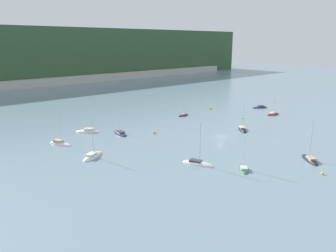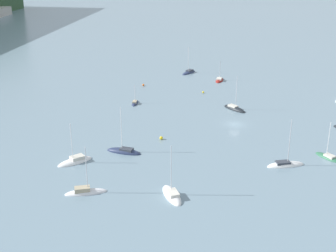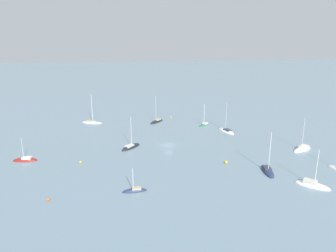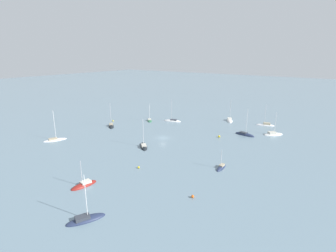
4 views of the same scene
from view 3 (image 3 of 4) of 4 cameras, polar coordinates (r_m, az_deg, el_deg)
name	(u,v)px [view 3 (image 3 of 4)]	position (r m, az deg, el deg)	size (l,w,h in m)	color
ground_plane	(168,145)	(99.50, 0.05, -3.38)	(600.00, 600.00, 0.00)	slate
sailboat_0	(302,149)	(103.45, 22.32, -3.80)	(7.94, 5.75, 10.62)	white
sailboat_1	(267,172)	(84.77, 16.94, -7.59)	(3.64, 8.15, 11.26)	#232D4C
sailboat_2	(25,160)	(95.79, -23.58, -5.51)	(6.74, 3.12, 7.19)	maroon
sailboat_3	(204,125)	(121.62, 6.35, 0.19)	(6.00, 5.68, 8.51)	#2D6647
sailboat_4	(157,122)	(125.32, -1.99, 0.75)	(6.75, 7.27, 11.09)	black
sailboat_5	(312,185)	(80.89, 23.82, -9.45)	(7.35, 7.28, 9.53)	white
sailboat_6	(226,131)	(114.80, 10.10, -0.93)	(4.81, 8.24, 10.92)	white
sailboat_7	(131,148)	(98.02, -6.51, -3.74)	(6.93, 7.10, 10.41)	black
sailboat_9	(92,123)	(127.38, -13.13, 0.59)	(8.34, 5.58, 11.40)	silver
sailboat_10	(135,191)	(72.22, -5.82, -11.20)	(5.45, 1.85, 6.09)	#232D4C
mooring_buoy_0	(80,162)	(89.24, -15.01, -6.08)	(0.58, 0.58, 0.58)	yellow
mooring_buoy_1	(48,199)	(72.34, -20.15, -11.90)	(0.66, 0.66, 0.66)	orange
mooring_buoy_2	(171,117)	(131.80, 0.50, 1.61)	(0.59, 0.59, 0.59)	yellow
mooring_buoy_3	(226,162)	(87.29, 10.08, -6.21)	(0.77, 0.77, 0.77)	yellow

